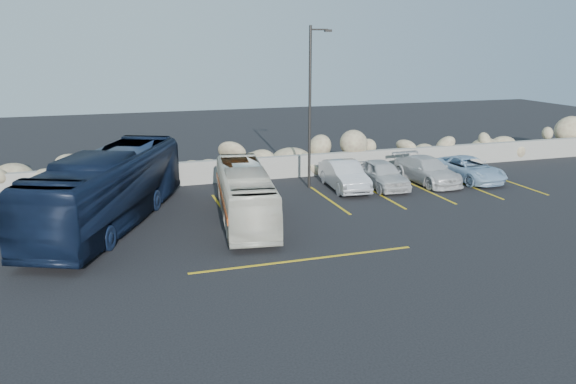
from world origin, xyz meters
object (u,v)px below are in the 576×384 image
object	(u,v)px
car_c	(427,170)
car_b	(344,175)
tour_coach	(109,189)
lamppost	(311,103)
car_a	(382,174)
car_d	(468,169)
vintage_bus	(245,194)

from	to	relation	value
car_c	car_b	bearing A→B (deg)	175.54
tour_coach	lamppost	bearing A→B (deg)	42.26
car_a	tour_coach	bearing A→B (deg)	-169.37
car_b	car_c	bearing A→B (deg)	3.12
lamppost	car_c	size ratio (longest dim) A/B	1.75
car_a	car_c	bearing A→B (deg)	5.61
car_d	vintage_bus	bearing A→B (deg)	-171.65
tour_coach	car_a	bearing A→B (deg)	33.13
vintage_bus	car_c	distance (m)	11.26
car_a	car_b	size ratio (longest dim) A/B	0.95
car_b	lamppost	bearing A→B (deg)	156.38
tour_coach	car_c	bearing A→B (deg)	32.28
car_c	tour_coach	bearing A→B (deg)	-175.11
car_a	car_b	distance (m)	1.99
vintage_bus	car_d	xyz separation A→B (m)	(13.08, 3.19, -0.49)
lamppost	vintage_bus	xyz separation A→B (m)	(-4.46, -4.34, -3.18)
car_a	car_d	bearing A→B (deg)	0.89
car_b	vintage_bus	bearing A→B (deg)	-145.29
vintage_bus	car_d	world-z (taller)	vintage_bus
car_c	car_d	xyz separation A→B (m)	(2.37, -0.25, -0.04)
vintage_bus	car_a	world-z (taller)	vintage_bus
car_c	lamppost	bearing A→B (deg)	168.44
car_b	tour_coach	bearing A→B (deg)	-163.74
lamppost	car_a	world-z (taller)	lamppost
car_a	car_d	xyz separation A→B (m)	(5.12, -0.06, -0.07)
vintage_bus	car_a	size ratio (longest dim) A/B	1.97
tour_coach	car_c	xyz separation A→B (m)	(16.05, 2.33, -0.85)
vintage_bus	car_c	xyz separation A→B (m)	(10.71, 3.44, -0.45)
lamppost	vintage_bus	world-z (taller)	lamppost
tour_coach	vintage_bus	bearing A→B (deg)	12.31
car_b	car_c	distance (m)	4.72
tour_coach	car_d	bearing A→B (deg)	30.46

